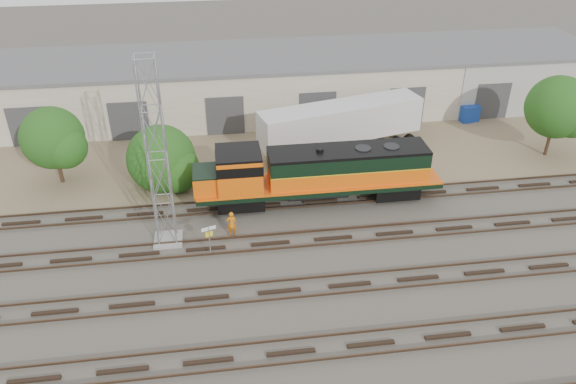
{
  "coord_description": "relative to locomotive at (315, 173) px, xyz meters",
  "views": [
    {
      "loc": [
        -6.81,
        -26.6,
        20.92
      ],
      "look_at": [
        -2.54,
        4.0,
        2.2
      ],
      "focal_mm": 35.0,
      "sensor_mm": 36.0,
      "label": 1
    }
  ],
  "objects": [
    {
      "name": "tracks",
      "position": [
        0.43,
        -9.0,
        -2.25
      ],
      "size": [
        80.0,
        20.4,
        0.28
      ],
      "color": "black",
      "rests_on": "ground"
    },
    {
      "name": "ground",
      "position": [
        0.43,
        -6.0,
        -2.32
      ],
      "size": [
        140.0,
        140.0,
        0.0
      ],
      "primitive_type": "plane",
      "color": "#47423A",
      "rests_on": "ground"
    },
    {
      "name": "signal_tower",
      "position": [
        -9.88,
        -3.25,
        3.45
      ],
      "size": [
        1.75,
        1.75,
        11.87
      ],
      "rotation": [
        0.0,
        0.0,
        0.02
      ],
      "color": "gray",
      "rests_on": "ground"
    },
    {
      "name": "sign_post",
      "position": [
        -7.27,
        -5.19,
        -0.8
      ],
      "size": [
        0.86,
        0.32,
        2.18
      ],
      "color": "gray",
      "rests_on": "ground"
    },
    {
      "name": "semi_trailer",
      "position": [
        3.73,
        7.38,
        0.26
      ],
      "size": [
        13.58,
        5.88,
        4.1
      ],
      "rotation": [
        0.0,
        0.0,
        0.25
      ],
      "color": "silver",
      "rests_on": "ground"
    },
    {
      "name": "worker",
      "position": [
        -5.88,
        -3.15,
        -1.46
      ],
      "size": [
        0.65,
        0.44,
        1.73
      ],
      "primitive_type": "imported",
      "rotation": [
        0.0,
        0.0,
        3.11
      ],
      "color": "orange",
      "rests_on": "ground"
    },
    {
      "name": "tree_west",
      "position": [
        -17.74,
        5.18,
        1.16
      ],
      "size": [
        4.68,
        4.46,
        5.84
      ],
      "color": "#382619",
      "rests_on": "ground"
    },
    {
      "name": "locomotive",
      "position": [
        0.0,
        0.0,
        0.0
      ],
      "size": [
        16.81,
        2.95,
        4.04
      ],
      "color": "black",
      "rests_on": "tracks"
    },
    {
      "name": "tree_east",
      "position": [
        20.04,
        4.31,
        1.68
      ],
      "size": [
        5.1,
        4.86,
        6.56
      ],
      "color": "#382619",
      "rests_on": "ground"
    },
    {
      "name": "tree_mid",
      "position": [
        -10.2,
        3.63,
        -0.28
      ],
      "size": [
        5.18,
        4.93,
        4.93
      ],
      "color": "#382619",
      "rests_on": "ground"
    },
    {
      "name": "dumpster_red",
      "position": [
        25.26,
        10.74,
        -1.62
      ],
      "size": [
        1.74,
        1.66,
        1.4
      ],
      "primitive_type": "cube",
      "rotation": [
        0.0,
        0.0,
        -0.19
      ],
      "color": "maroon",
      "rests_on": "ground"
    },
    {
      "name": "dumpster_blue",
      "position": [
        16.31,
        11.93,
        -1.57
      ],
      "size": [
        1.81,
        1.72,
        1.5
      ],
      "primitive_type": "cube",
      "rotation": [
        0.0,
        0.0,
        0.15
      ],
      "color": "#163A9B",
      "rests_on": "ground"
    },
    {
      "name": "dirt_strip",
      "position": [
        0.43,
        9.0,
        -2.31
      ],
      "size": [
        80.0,
        16.0,
        0.02
      ],
      "primitive_type": "cube",
      "color": "#726047",
      "rests_on": "ground"
    },
    {
      "name": "warehouse",
      "position": [
        0.47,
        16.98,
        0.33
      ],
      "size": [
        58.4,
        10.4,
        5.3
      ],
      "color": "beige",
      "rests_on": "ground"
    }
  ]
}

